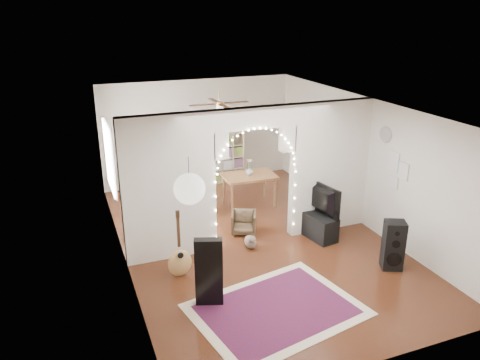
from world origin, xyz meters
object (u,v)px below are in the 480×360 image
object	(u,v)px
media_console	(315,224)
bookcase	(220,157)
acoustic_guitar	(179,253)
dining_chair_right	(197,200)
dining_chair_left	(244,222)
floor_speaker	(393,245)
dining_table	(249,178)

from	to	relation	value
media_console	bookcase	bearing A→B (deg)	91.14
acoustic_guitar	bookcase	xyz separation A→B (m)	(2.20, 4.26, 0.20)
bookcase	dining_chair_right	world-z (taller)	bookcase
dining_chair_left	media_console	bearing A→B (deg)	-2.33
media_console	dining_chair_left	xyz separation A→B (m)	(-1.30, 0.65, -0.02)
floor_speaker	dining_table	distance (m)	3.79
acoustic_guitar	dining_chair_left	size ratio (longest dim) A/B	2.09
floor_speaker	dining_chair_right	xyz separation A→B (m)	(-2.54, 3.64, -0.18)
dining_table	floor_speaker	bearing A→B (deg)	-67.31
bookcase	dining_chair_left	size ratio (longest dim) A/B	2.63
bookcase	dining_table	size ratio (longest dim) A/B	1.07
floor_speaker	dining_chair_right	size ratio (longest dim) A/B	1.51
bookcase	dining_chair_right	distance (m)	2.11
acoustic_guitar	floor_speaker	world-z (taller)	acoustic_guitar
media_console	bookcase	size ratio (longest dim) A/B	0.76
dining_chair_left	dining_chair_right	distance (m)	1.51
dining_chair_left	acoustic_guitar	bearing A→B (deg)	-120.62
media_console	dining_chair_right	size ratio (longest dim) A/B	1.67
floor_speaker	dining_chair_left	distance (m)	2.98
floor_speaker	dining_chair_right	distance (m)	4.44
dining_table	dining_chair_right	distance (m)	1.32
acoustic_guitar	dining_table	distance (m)	3.37
acoustic_guitar	dining_chair_right	xyz separation A→B (m)	(1.04, 2.55, -0.18)
media_console	dining_chair_right	distance (m)	2.79
dining_table	dining_chair_left	size ratio (longest dim) A/B	2.47
bookcase	dining_chair_right	bearing A→B (deg)	-128.43
acoustic_guitar	dining_table	size ratio (longest dim) A/B	0.85
dining_chair_left	dining_chair_right	xyz separation A→B (m)	(-0.60, 1.39, 0.04)
bookcase	dining_chair_left	bearing A→B (deg)	-104.53
acoustic_guitar	bookcase	world-z (taller)	bookcase
dining_table	dining_chair_left	world-z (taller)	dining_table
acoustic_guitar	dining_chair_left	distance (m)	2.02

